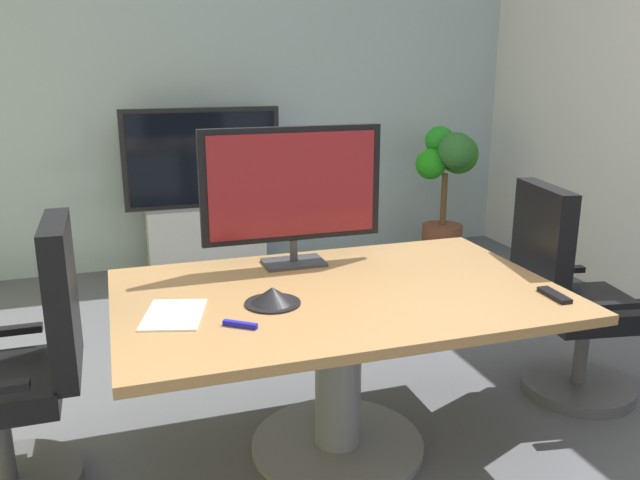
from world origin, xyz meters
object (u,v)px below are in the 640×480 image
object	(u,v)px
conference_phone	(273,297)
office_chair_left	(23,384)
conference_table	(338,333)
wall_display_unit	(205,219)
remote_control	(554,295)
tv_monitor	(292,188)
office_chair_right	(568,311)
potted_plant	(448,178)

from	to	relation	value
conference_phone	office_chair_left	bearing A→B (deg)	169.25
conference_table	office_chair_left	bearing A→B (deg)	174.90
office_chair_left	wall_display_unit	xyz separation A→B (m)	(1.07, 2.52, -0.01)
conference_table	remote_control	world-z (taller)	remote_control
conference_table	tv_monitor	world-z (taller)	tv_monitor
office_chair_left	remote_control	distance (m)	2.12
conference_phone	wall_display_unit	bearing A→B (deg)	87.41
office_chair_left	tv_monitor	size ratio (longest dim) A/B	1.30
wall_display_unit	conference_phone	distance (m)	2.72
office_chair_right	remote_control	xyz separation A→B (m)	(-0.45, -0.44, 0.29)
conference_table	wall_display_unit	xyz separation A→B (m)	(-0.18, 2.63, -0.10)
office_chair_right	remote_control	size ratio (longest dim) A/B	6.41
potted_plant	conference_phone	xyz separation A→B (m)	(-2.12, -2.46, 0.06)
tv_monitor	remote_control	bearing A→B (deg)	-40.69
conference_table	potted_plant	size ratio (longest dim) A/B	1.62
office_chair_right	potted_plant	distance (m)	2.38
office_chair_left	potted_plant	xyz separation A→B (m)	(3.07, 2.28, 0.25)
office_chair_right	remote_control	distance (m)	0.70
office_chair_right	potted_plant	size ratio (longest dim) A/B	0.97
office_chair_left	wall_display_unit	world-z (taller)	wall_display_unit
conference_table	wall_display_unit	size ratio (longest dim) A/B	1.39
potted_plant	remote_control	bearing A→B (deg)	-110.52
potted_plant	remote_control	size ratio (longest dim) A/B	6.58
conference_phone	remote_control	size ratio (longest dim) A/B	1.29
remote_control	conference_phone	bearing A→B (deg)	168.22
office_chair_right	tv_monitor	size ratio (longest dim) A/B	1.30
conference_table	conference_phone	xyz separation A→B (m)	(-0.30, -0.07, 0.22)
remote_control	tv_monitor	bearing A→B (deg)	141.65
office_chair_left	potted_plant	distance (m)	3.83
office_chair_left	conference_phone	xyz separation A→B (m)	(0.95, -0.18, 0.31)
tv_monitor	conference_table	bearing A→B (deg)	-79.03
conference_table	remote_control	distance (m)	0.89
potted_plant	conference_phone	world-z (taller)	potted_plant
conference_table	office_chair_left	distance (m)	1.26
tv_monitor	wall_display_unit	world-z (taller)	tv_monitor
tv_monitor	conference_phone	size ratio (longest dim) A/B	3.82
office_chair_left	conference_table	bearing A→B (deg)	85.07
potted_plant	remote_control	xyz separation A→B (m)	(-1.02, -2.74, 0.04)
conference_phone	tv_monitor	bearing A→B (deg)	65.36
potted_plant	wall_display_unit	bearing A→B (deg)	173.29
office_chair_left	remote_control	bearing A→B (deg)	77.60
wall_display_unit	potted_plant	distance (m)	2.03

